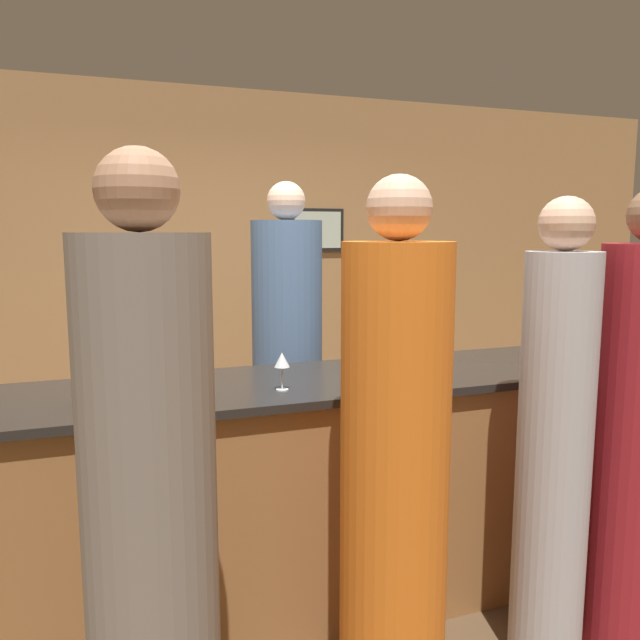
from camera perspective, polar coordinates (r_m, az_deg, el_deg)
ground_plane at (r=3.25m, az=0.24°, el=-24.18°), size 14.00×14.00×0.00m
back_wall at (r=4.90m, az=-8.63°, el=4.07°), size 8.00×0.08×2.80m
bar_counter at (r=2.99m, az=0.25°, el=-15.38°), size 2.81×0.73×1.08m
bartender at (r=3.56m, az=-3.00°, el=-4.96°), size 0.39×0.39×2.01m
guest_0 at (r=1.92m, az=-15.22°, el=-17.68°), size 0.38×0.38×1.95m
guest_1 at (r=2.26m, az=6.83°, el=-13.82°), size 0.38×0.38×1.92m
guest_2 at (r=2.66m, az=20.61°, el=-11.01°), size 0.28×0.28×1.86m
guest_3 at (r=2.89m, az=27.23°, el=-9.94°), size 0.38×0.38×1.91m
wine_bottle_0 at (r=2.49m, az=-20.20°, el=-4.88°), size 0.08×0.08×0.31m
ice_bucket at (r=2.86m, az=-16.67°, el=-3.69°), size 0.15×0.15×0.18m
wine_glass_0 at (r=3.13m, az=20.17°, el=-2.25°), size 0.07×0.07×0.16m
wine_glass_1 at (r=3.05m, az=19.36°, el=-2.52°), size 0.08×0.08×0.16m
wine_glass_2 at (r=2.59m, az=-3.49°, el=-3.81°), size 0.06×0.06×0.16m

